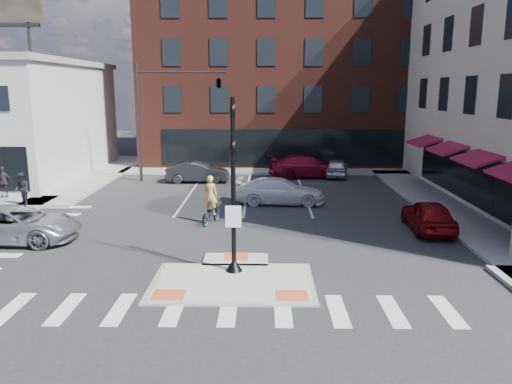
{
  "coord_description": "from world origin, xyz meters",
  "views": [
    {
      "loc": [
        1.03,
        -16.07,
        6.38
      ],
      "look_at": [
        0.7,
        4.85,
        2.0
      ],
      "focal_mm": 35.0,
      "sensor_mm": 36.0,
      "label": 1
    }
  ],
  "objects_px": {
    "bg_car_silver": "(337,168)",
    "pedestrian_b": "(4,182)",
    "white_pickup": "(280,191)",
    "bg_car_dark": "(198,172)",
    "cyclist": "(211,207)",
    "bg_car_red": "(307,166)",
    "pedestrian_a": "(22,189)",
    "silver_suv": "(14,224)",
    "red_sedan": "(428,215)"
  },
  "relations": [
    {
      "from": "white_pickup",
      "to": "bg_car_silver",
      "type": "distance_m",
      "value": 9.79
    },
    {
      "from": "silver_suv",
      "to": "red_sedan",
      "type": "bearing_deg",
      "value": -82.71
    },
    {
      "from": "bg_car_red",
      "to": "pedestrian_b",
      "type": "relative_size",
      "value": 3.05
    },
    {
      "from": "bg_car_red",
      "to": "pedestrian_a",
      "type": "xyz_separation_m",
      "value": [
        -16.19,
        -9.64,
        0.23
      ]
    },
    {
      "from": "bg_car_silver",
      "to": "bg_car_dark",
      "type": "bearing_deg",
      "value": 23.19
    },
    {
      "from": "white_pickup",
      "to": "bg_car_red",
      "type": "height_order",
      "value": "bg_car_red"
    },
    {
      "from": "bg_car_dark",
      "to": "white_pickup",
      "type": "bearing_deg",
      "value": -140.78
    },
    {
      "from": "bg_car_dark",
      "to": "cyclist",
      "type": "height_order",
      "value": "cyclist"
    },
    {
      "from": "silver_suv",
      "to": "bg_car_dark",
      "type": "xyz_separation_m",
      "value": [
        5.95,
        13.63,
        -0.05
      ]
    },
    {
      "from": "bg_car_dark",
      "to": "bg_car_silver",
      "type": "relative_size",
      "value": 1.1
    },
    {
      "from": "white_pickup",
      "to": "bg_car_red",
      "type": "relative_size",
      "value": 0.88
    },
    {
      "from": "white_pickup",
      "to": "cyclist",
      "type": "height_order",
      "value": "cyclist"
    },
    {
      "from": "red_sedan",
      "to": "bg_car_silver",
      "type": "distance_m",
      "value": 14.23
    },
    {
      "from": "silver_suv",
      "to": "white_pickup",
      "type": "relative_size",
      "value": 1.1
    },
    {
      "from": "silver_suv",
      "to": "bg_car_red",
      "type": "xyz_separation_m",
      "value": [
        13.66,
        15.65,
        0.06
      ]
    },
    {
      "from": "pedestrian_b",
      "to": "pedestrian_a",
      "type": "bearing_deg",
      "value": -38.49
    },
    {
      "from": "pedestrian_a",
      "to": "pedestrian_b",
      "type": "relative_size",
      "value": 0.97
    },
    {
      "from": "bg_car_silver",
      "to": "pedestrian_b",
      "type": "xyz_separation_m",
      "value": [
        -20.38,
        -8.0,
        0.4
      ]
    },
    {
      "from": "bg_car_silver",
      "to": "pedestrian_b",
      "type": "relative_size",
      "value": 2.12
    },
    {
      "from": "bg_car_red",
      "to": "pedestrian_a",
      "type": "bearing_deg",
      "value": 113.2
    },
    {
      "from": "pedestrian_a",
      "to": "bg_car_silver",
      "type": "bearing_deg",
      "value": 72.66
    },
    {
      "from": "red_sedan",
      "to": "bg_car_red",
      "type": "xyz_separation_m",
      "value": [
        -4.31,
        13.71,
        0.1
      ]
    },
    {
      "from": "red_sedan",
      "to": "bg_car_silver",
      "type": "height_order",
      "value": "red_sedan"
    },
    {
      "from": "silver_suv",
      "to": "bg_car_dark",
      "type": "relative_size",
      "value": 1.27
    },
    {
      "from": "red_sedan",
      "to": "white_pickup",
      "type": "xyz_separation_m",
      "value": [
        -6.56,
        5.33,
        0.01
      ]
    },
    {
      "from": "white_pickup",
      "to": "bg_car_red",
      "type": "xyz_separation_m",
      "value": [
        2.26,
        8.38,
        0.09
      ]
    },
    {
      "from": "bg_car_silver",
      "to": "cyclist",
      "type": "xyz_separation_m",
      "value": [
        -7.86,
        -13.0,
        0.13
      ]
    },
    {
      "from": "white_pickup",
      "to": "pedestrian_a",
      "type": "distance_m",
      "value": 14.0
    },
    {
      "from": "pedestrian_b",
      "to": "white_pickup",
      "type": "bearing_deg",
      "value": 3.64
    },
    {
      "from": "bg_car_dark",
      "to": "bg_car_red",
      "type": "height_order",
      "value": "bg_car_red"
    },
    {
      "from": "pedestrian_a",
      "to": "pedestrian_b",
      "type": "distance_m",
      "value": 2.84
    },
    {
      "from": "red_sedan",
      "to": "cyclist",
      "type": "relative_size",
      "value": 1.78
    },
    {
      "from": "silver_suv",
      "to": "red_sedan",
      "type": "xyz_separation_m",
      "value": [
        17.97,
        1.94,
        -0.04
      ]
    },
    {
      "from": "bg_car_dark",
      "to": "cyclist",
      "type": "distance_m",
      "value": 10.81
    },
    {
      "from": "bg_car_red",
      "to": "white_pickup",
      "type": "bearing_deg",
      "value": 157.36
    },
    {
      "from": "white_pickup",
      "to": "silver_suv",
      "type": "bearing_deg",
      "value": 125.25
    },
    {
      "from": "bg_car_dark",
      "to": "bg_car_silver",
      "type": "xyz_separation_m",
      "value": [
        9.88,
        2.38,
        -0.04
      ]
    },
    {
      "from": "pedestrian_a",
      "to": "pedestrian_b",
      "type": "height_order",
      "value": "pedestrian_b"
    },
    {
      "from": "bg_car_dark",
      "to": "silver_suv",
      "type": "bearing_deg",
      "value": 154.98
    },
    {
      "from": "bg_car_silver",
      "to": "pedestrian_a",
      "type": "height_order",
      "value": "pedestrian_a"
    },
    {
      "from": "red_sedan",
      "to": "white_pickup",
      "type": "relative_size",
      "value": 0.84
    },
    {
      "from": "silver_suv",
      "to": "red_sedan",
      "type": "height_order",
      "value": "silver_suv"
    },
    {
      "from": "silver_suv",
      "to": "bg_car_red",
      "type": "bearing_deg",
      "value": -39.99
    },
    {
      "from": "bg_car_dark",
      "to": "pedestrian_a",
      "type": "height_order",
      "value": "pedestrian_a"
    },
    {
      "from": "silver_suv",
      "to": "bg_car_silver",
      "type": "distance_m",
      "value": 22.51
    },
    {
      "from": "pedestrian_b",
      "to": "bg_car_dark",
      "type": "bearing_deg",
      "value": 34.45
    },
    {
      "from": "red_sedan",
      "to": "pedestrian_a",
      "type": "height_order",
      "value": "pedestrian_a"
    },
    {
      "from": "bg_car_dark",
      "to": "pedestrian_a",
      "type": "relative_size",
      "value": 2.41
    },
    {
      "from": "red_sedan",
      "to": "bg_car_dark",
      "type": "bearing_deg",
      "value": -42.21
    },
    {
      "from": "red_sedan",
      "to": "pedestrian_b",
      "type": "distance_m",
      "value": 23.32
    }
  ]
}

